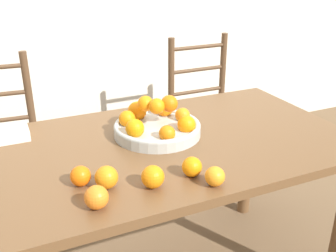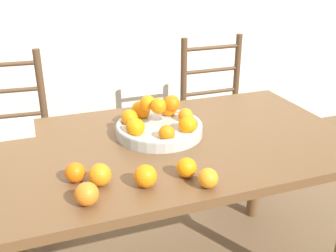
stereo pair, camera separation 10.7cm
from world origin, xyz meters
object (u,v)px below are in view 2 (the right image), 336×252
(orange_loose_0, at_px, (87,194))
(chair_left, at_px, (11,150))
(orange_loose_4, at_px, (145,176))
(book_stack, at_px, (12,129))
(fruit_bowl, at_px, (159,124))
(orange_loose_5, at_px, (207,178))
(orange_loose_1, at_px, (100,175))
(chair_right, at_px, (219,120))
(orange_loose_2, at_px, (186,168))
(orange_loose_3, at_px, (75,172))

(orange_loose_0, relative_size, chair_left, 0.07)
(orange_loose_0, relative_size, orange_loose_4, 0.96)
(orange_loose_4, relative_size, book_stack, 0.42)
(fruit_bowl, bearing_deg, chair_left, 132.94)
(orange_loose_0, height_order, orange_loose_5, orange_loose_0)
(orange_loose_1, bearing_deg, chair_right, 46.52)
(orange_loose_1, bearing_deg, orange_loose_4, -23.09)
(chair_right, bearing_deg, orange_loose_4, -127.87)
(orange_loose_1, relative_size, chair_right, 0.08)
(orange_loose_5, bearing_deg, chair_right, 61.01)
(chair_left, bearing_deg, orange_loose_1, -67.42)
(chair_right, height_order, book_stack, chair_right)
(orange_loose_4, relative_size, orange_loose_5, 1.15)
(chair_right, bearing_deg, orange_loose_1, -133.87)
(orange_loose_4, xyz_separation_m, chair_left, (-0.46, 1.04, -0.32))
(orange_loose_2, height_order, chair_right, chair_right)
(orange_loose_4, height_order, orange_loose_5, orange_loose_4)
(orange_loose_5, bearing_deg, chair_left, 119.83)
(fruit_bowl, relative_size, orange_loose_5, 5.49)
(orange_loose_1, relative_size, orange_loose_2, 1.10)
(orange_loose_1, distance_m, orange_loose_2, 0.28)
(chair_left, bearing_deg, orange_loose_3, -70.56)
(fruit_bowl, bearing_deg, orange_loose_2, -93.72)
(orange_loose_3, relative_size, book_stack, 0.37)
(orange_loose_0, distance_m, chair_left, 1.15)
(orange_loose_5, height_order, chair_left, chair_left)
(orange_loose_2, bearing_deg, orange_loose_0, -171.73)
(chair_left, bearing_deg, orange_loose_0, -71.75)
(orange_loose_1, relative_size, chair_left, 0.08)
(orange_loose_3, distance_m, orange_loose_5, 0.43)
(orange_loose_0, xyz_separation_m, orange_loose_5, (0.37, -0.03, -0.00))
(orange_loose_3, bearing_deg, orange_loose_4, -27.15)
(orange_loose_2, relative_size, orange_loose_4, 0.91)
(orange_loose_0, bearing_deg, book_stack, 108.88)
(book_stack, bearing_deg, orange_loose_5, -48.23)
(chair_left, relative_size, book_stack, 5.44)
(fruit_bowl, relative_size, chair_left, 0.37)
(orange_loose_2, bearing_deg, chair_left, 120.33)
(chair_left, height_order, chair_right, same)
(fruit_bowl, distance_m, orange_loose_0, 0.54)
(orange_loose_2, bearing_deg, fruit_bowl, 86.28)
(chair_left, xyz_separation_m, chair_right, (1.25, 0.00, 0.00))
(fruit_bowl, bearing_deg, orange_loose_0, -131.60)
(orange_loose_0, distance_m, chair_right, 1.50)
(orange_loose_2, bearing_deg, orange_loose_3, 165.05)
(fruit_bowl, distance_m, orange_loose_3, 0.46)
(orange_loose_0, bearing_deg, chair_right, 47.44)
(chair_left, bearing_deg, orange_loose_5, -55.70)
(orange_loose_1, distance_m, chair_right, 1.39)
(orange_loose_1, bearing_deg, orange_loose_3, 145.95)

